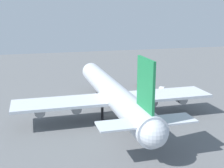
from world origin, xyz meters
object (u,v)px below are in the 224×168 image
cargo_airplane (112,93)px  fuel_truck (140,82)px  catering_truck (110,87)px  safety_cone_nose (101,88)px  cargo_container_fore (180,91)px  baggage_tug (161,91)px

cargo_airplane → fuel_truck: size_ratio=14.64×
catering_truck → safety_cone_nose: catering_truck is taller
catering_truck → fuel_truck: size_ratio=1.20×
fuel_truck → cargo_container_fore: (-14.32, -9.39, -0.21)m
baggage_tug → catering_truck: bearing=55.4°
catering_truck → safety_cone_nose: (3.06, 2.42, -0.76)m
baggage_tug → fuel_truck: baggage_tug is taller
cargo_airplane → baggage_tug: 26.71m
cargo_airplane → baggage_tug: size_ratio=15.76×
fuel_truck → baggage_tug: bearing=-171.4°
safety_cone_nose → catering_truck: bearing=-141.7°
safety_cone_nose → cargo_container_fore: bearing=-119.1°
catering_truck → cargo_airplane: bearing=166.5°
fuel_truck → safety_cone_nose: size_ratio=6.40×
fuel_truck → safety_cone_nose: fuel_truck is taller
cargo_container_fore → safety_cone_nose: cargo_container_fore is taller
baggage_tug → fuel_truck: size_ratio=0.93×
baggage_tug → cargo_container_fore: (-0.29, -7.27, -0.28)m
cargo_airplane → cargo_container_fore: (14.79, -28.68, -5.54)m
catering_truck → safety_cone_nose: bearing=38.3°
baggage_tug → safety_cone_nose: (13.61, 17.69, -0.88)m
safety_cone_nose → cargo_airplane: bearing=172.6°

